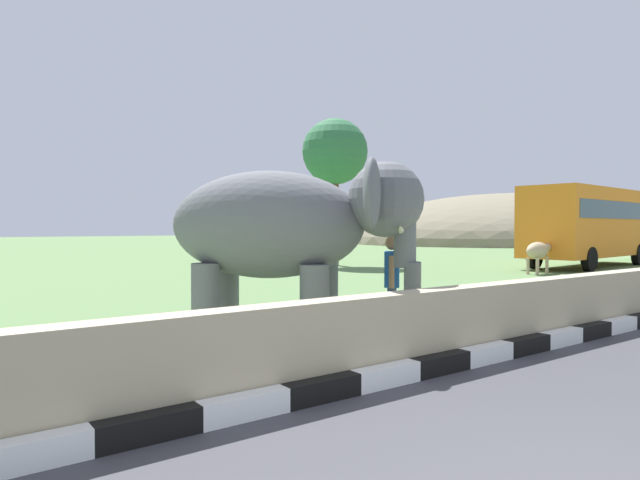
% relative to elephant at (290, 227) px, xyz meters
% --- Properties ---
extents(striped_curb, '(16.20, 0.20, 0.24)m').
position_rel_elephant_xyz_m(striped_curb, '(-1.82, -2.72, -1.69)').
color(striped_curb, white).
rests_on(striped_curb, ground_plane).
extents(barrier_parapet, '(28.00, 0.36, 1.00)m').
position_rel_elephant_xyz_m(barrier_parapet, '(0.53, -2.42, -1.31)').
color(barrier_parapet, tan).
rests_on(barrier_parapet, ground_plane).
extents(elephant, '(3.81, 3.86, 2.80)m').
position_rel_elephant_xyz_m(elephant, '(0.00, 0.00, 0.00)').
color(elephant, slate).
rests_on(elephant, ground_plane).
extents(person_handler, '(0.52, 0.53, 1.66)m').
position_rel_elephant_xyz_m(person_handler, '(1.58, -0.66, -0.88)').
color(person_handler, navy).
rests_on(person_handler, ground_plane).
extents(bus_orange, '(9.07, 3.45, 3.50)m').
position_rel_elephant_xyz_m(bus_orange, '(19.81, 5.64, 0.27)').
color(bus_orange, orange).
rests_on(bus_orange, ground_plane).
extents(cow_mid, '(1.93, 0.84, 1.23)m').
position_rel_elephant_xyz_m(cow_mid, '(14.42, 4.76, -0.94)').
color(cow_mid, tan).
rests_on(cow_mid, ground_plane).
extents(tree_distant, '(3.07, 3.07, 6.86)m').
position_rel_elephant_xyz_m(tree_distant, '(10.98, 13.07, 3.46)').
color(tree_distant, brown).
rests_on(tree_distant, ground_plane).
extents(hill_east, '(45.24, 36.19, 11.57)m').
position_rel_elephant_xyz_m(hill_east, '(53.53, 31.68, -1.81)').
color(hill_east, '#786F58').
rests_on(hill_east, ground_plane).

